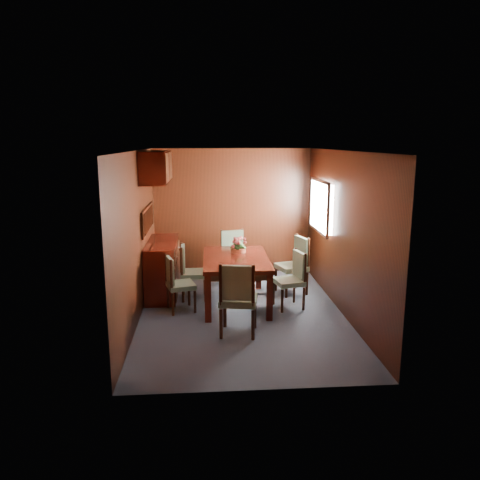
{
  "coord_description": "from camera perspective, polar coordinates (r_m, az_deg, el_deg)",
  "views": [
    {
      "loc": [
        -0.53,
        -6.65,
        2.54
      ],
      "look_at": [
        0.0,
        0.32,
        1.05
      ],
      "focal_mm": 35.0,
      "sensor_mm": 36.0,
      "label": 1
    }
  ],
  "objects": [
    {
      "name": "chair_right_near",
      "position": [
        7.26,
        6.47,
        -4.4
      ],
      "size": [
        0.49,
        0.5,
        0.89
      ],
      "rotation": [
        0.0,
        0.0,
        1.78
      ],
      "color": "black",
      "rests_on": "ground"
    },
    {
      "name": "sideboard",
      "position": [
        7.96,
        -9.4,
        -3.36
      ],
      "size": [
        0.48,
        1.4,
        0.9
      ],
      "primitive_type": "cube",
      "color": "#320B06",
      "rests_on": "ground"
    },
    {
      "name": "chair_head",
      "position": [
        6.15,
        -0.27,
        -6.75
      ],
      "size": [
        0.55,
        0.53,
        1.01
      ],
      "rotation": [
        0.0,
        0.0,
        -0.17
      ],
      "color": "black",
      "rests_on": "ground"
    },
    {
      "name": "dining_table",
      "position": [
        7.32,
        -0.51,
        -2.93
      ],
      "size": [
        1.03,
        1.63,
        0.76
      ],
      "rotation": [
        0.0,
        0.0,
        -0.01
      ],
      "color": "#320B06",
      "rests_on": "ground"
    },
    {
      "name": "chair_left_far",
      "position": [
        7.64,
        -6.18,
        -3.52
      ],
      "size": [
        0.42,
        0.44,
        0.9
      ],
      "rotation": [
        0.0,
        0.0,
        -1.55
      ],
      "color": "black",
      "rests_on": "ground"
    },
    {
      "name": "room_shell",
      "position": [
        7.05,
        -0.85,
        4.62
      ],
      "size": [
        3.06,
        4.52,
        2.41
      ],
      "color": "black",
      "rests_on": "ground"
    },
    {
      "name": "flower_centerpiece",
      "position": [
        7.59,
        -0.21,
        -0.59
      ],
      "size": [
        0.26,
        0.26,
        0.26
      ],
      "color": "#BA5C38",
      "rests_on": "dining_table"
    },
    {
      "name": "chair_left_near",
      "position": [
        7.11,
        -7.75,
        -4.95
      ],
      "size": [
        0.49,
        0.5,
        0.86
      ],
      "rotation": [
        0.0,
        0.0,
        -1.29
      ],
      "color": "black",
      "rests_on": "ground"
    },
    {
      "name": "chair_right_far",
      "position": [
        7.95,
        6.79,
        -2.63
      ],
      "size": [
        0.56,
        0.57,
        0.97
      ],
      "rotation": [
        0.0,
        0.0,
        1.87
      ],
      "color": "black",
      "rests_on": "ground"
    },
    {
      "name": "ground",
      "position": [
        7.14,
        0.2,
        -8.82
      ],
      "size": [
        4.5,
        4.5,
        0.0
      ],
      "primitive_type": "plane",
      "color": "#373F4B",
      "rests_on": "ground"
    },
    {
      "name": "chair_foot",
      "position": [
        8.51,
        -0.77,
        -1.63
      ],
      "size": [
        0.53,
        0.52,
        0.96
      ],
      "rotation": [
        0.0,
        0.0,
        3.35
      ],
      "color": "black",
      "rests_on": "ground"
    }
  ]
}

